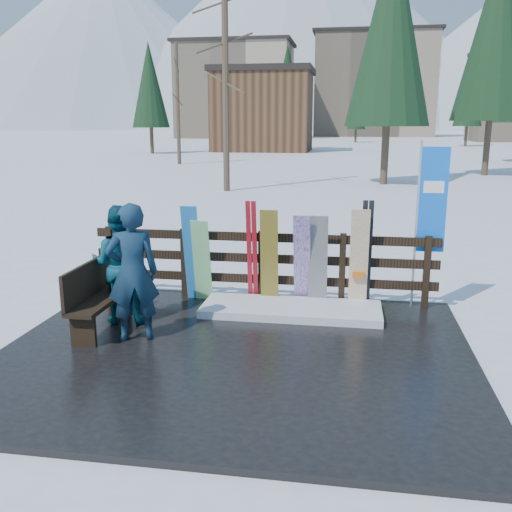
% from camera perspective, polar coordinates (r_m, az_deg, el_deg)
% --- Properties ---
extents(ground, '(700.00, 700.00, 0.00)m').
position_cam_1_polar(ground, '(7.43, -2.08, -10.02)').
color(ground, white).
rests_on(ground, ground).
extents(deck, '(6.00, 5.00, 0.08)m').
position_cam_1_polar(deck, '(7.41, -2.08, -9.73)').
color(deck, black).
rests_on(deck, ground).
extents(fence, '(5.60, 0.10, 1.15)m').
position_cam_1_polar(fence, '(9.25, 0.56, -0.49)').
color(fence, black).
rests_on(fence, deck).
extents(snow_patch, '(2.72, 1.00, 0.12)m').
position_cam_1_polar(snow_patch, '(8.78, 3.54, -5.34)').
color(snow_patch, white).
rests_on(snow_patch, deck).
extents(bench, '(0.40, 1.50, 0.97)m').
position_cam_1_polar(bench, '(8.24, -15.67, -3.75)').
color(bench, black).
rests_on(bench, deck).
extents(snowboard_0, '(0.26, 0.33, 1.58)m').
position_cam_1_polar(snowboard_0, '(9.24, -6.42, 0.26)').
color(snowboard_0, '#247BCC').
rests_on(snowboard_0, deck).
extents(snowboard_1, '(0.28, 0.28, 1.35)m').
position_cam_1_polar(snowboard_1, '(9.23, -5.44, -0.48)').
color(snowboard_1, white).
rests_on(snowboard_1, deck).
extents(snowboard_2, '(0.28, 0.21, 1.54)m').
position_cam_1_polar(snowboard_2, '(8.99, 1.33, -0.16)').
color(snowboard_2, gold).
rests_on(snowboard_2, deck).
extents(snowboard_3, '(0.26, 0.48, 1.49)m').
position_cam_1_polar(snowboard_3, '(8.95, 4.62, -0.43)').
color(snowboard_3, silver).
rests_on(snowboard_3, deck).
extents(snowboard_4, '(0.30, 0.24, 1.47)m').
position_cam_1_polar(snowboard_4, '(8.93, 6.21, -0.55)').
color(snowboard_4, black).
rests_on(snowboard_4, deck).
extents(snowboard_5, '(0.28, 0.28, 1.59)m').
position_cam_1_polar(snowboard_5, '(8.91, 10.26, -0.34)').
color(snowboard_5, white).
rests_on(snowboard_5, deck).
extents(ski_pair_a, '(0.16, 0.28, 1.67)m').
position_cam_1_polar(ski_pair_a, '(9.09, -0.40, 0.41)').
color(ski_pair_a, maroon).
rests_on(ski_pair_a, deck).
extents(ski_pair_b, '(0.17, 0.22, 1.72)m').
position_cam_1_polar(ski_pair_b, '(8.97, 10.96, 0.13)').
color(ski_pair_b, black).
rests_on(ski_pair_b, deck).
extents(rental_flag, '(0.45, 0.04, 2.60)m').
position_cam_1_polar(rental_flag, '(9.10, 16.90, 4.79)').
color(rental_flag, silver).
rests_on(rental_flag, deck).
extents(person_front, '(0.80, 0.67, 1.85)m').
position_cam_1_polar(person_front, '(7.67, -12.24, -1.62)').
color(person_front, navy).
rests_on(person_front, deck).
extents(person_back, '(0.88, 0.72, 1.72)m').
position_cam_1_polar(person_back, '(8.45, -13.46, -0.79)').
color(person_back, '#0B4155').
rests_on(person_back, deck).
extents(resort_buildings, '(73.00, 87.60, 22.60)m').
position_cam_1_polar(resort_buildings, '(122.29, 9.53, 16.19)').
color(resort_buildings, tan).
rests_on(resort_buildings, ground).
extents(trees, '(41.95, 68.59, 12.21)m').
position_cam_1_polar(trees, '(52.00, 12.75, 15.71)').
color(trees, '#382B1E').
rests_on(trees, ground).
extents(mountains, '(520.00, 260.00, 120.00)m').
position_cam_1_polar(mountains, '(338.63, 7.74, 21.05)').
color(mountains, white).
rests_on(mountains, ground).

